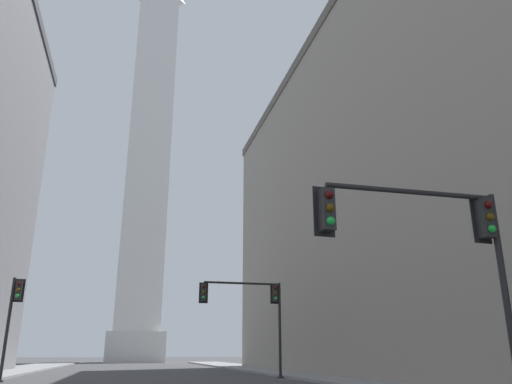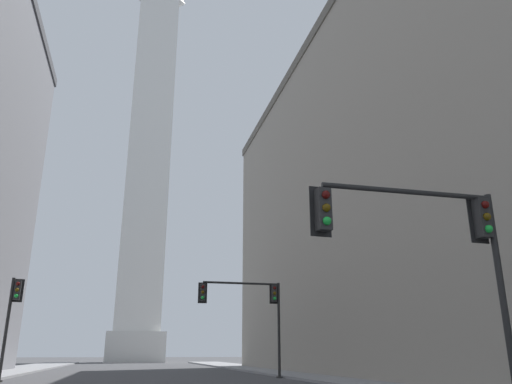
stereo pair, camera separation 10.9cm
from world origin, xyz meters
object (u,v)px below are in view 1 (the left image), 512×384
traffic_light_mid_left (12,312)px  traffic_light_mid_right (253,304)px  obelisk (149,145)px  traffic_light_near_right (440,239)px

traffic_light_mid_left → traffic_light_mid_right: bearing=3.2°
obelisk → traffic_light_mid_left: 68.32m
traffic_light_mid_right → traffic_light_near_right: bearing=-90.0°
obelisk → traffic_light_mid_left: obelisk is taller
obelisk → traffic_light_mid_right: bearing=-83.7°
traffic_light_near_right → traffic_light_mid_left: bearing=125.3°
obelisk → traffic_light_near_right: bearing=-85.4°
obelisk → traffic_light_mid_left: (-7.92, -57.99, -35.25)m
traffic_light_mid_right → traffic_light_mid_left: size_ratio=1.06×
traffic_light_near_right → traffic_light_mid_left: size_ratio=1.01×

